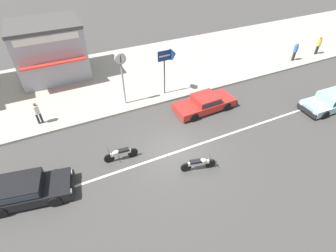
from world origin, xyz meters
The scene contains 14 objects.
ground_plane centered at (0.00, 0.00, 0.00)m, with size 160.00×160.00×0.00m, color #423F3D.
lane_centre_stripe centered at (0.00, 0.00, 0.00)m, with size 50.40×0.14×0.01m, color silver.
kerb_strip centered at (0.00, 9.72, 0.07)m, with size 68.00×10.00×0.15m, color #ADA393.
hatchback_black_0 centered at (-7.55, 0.29, 0.59)m, with size 4.06×2.33×1.10m.
sedan_red_2 centered at (3.73, 2.88, 0.53)m, with size 4.34×1.89×1.06m.
hatchback_pale_blue_4 centered at (11.61, -0.61, 0.59)m, with size 4.00×1.88×1.10m.
motorcycle_0 centered at (0.61, -1.62, 0.42)m, with size 1.85×0.70×0.80m.
motorcycle_1 centered at (-2.85, 0.80, 0.42)m, with size 1.86×0.56×0.80m.
street_clock centered at (-1.00, 5.68, 2.94)m, with size 0.72×0.22×3.68m.
arrow_signboard centered at (2.51, 5.65, 2.95)m, with size 1.33×0.78×3.34m.
pedestrian_near_clock centered at (-6.54, 5.83, 1.04)m, with size 0.34×0.34×1.53m.
pedestrian_mid_kerb centered at (17.64, 5.87, 1.10)m, with size 0.34×0.34×1.63m.
pedestrian_far_end centered at (14.65, 5.76, 1.11)m, with size 0.34×0.34×1.64m.
shopfront_mid_block centered at (-4.80, 11.96, 2.27)m, with size 5.08×4.89×4.22m.
Camera 1 is at (-4.75, -9.28, 10.57)m, focal length 28.00 mm.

